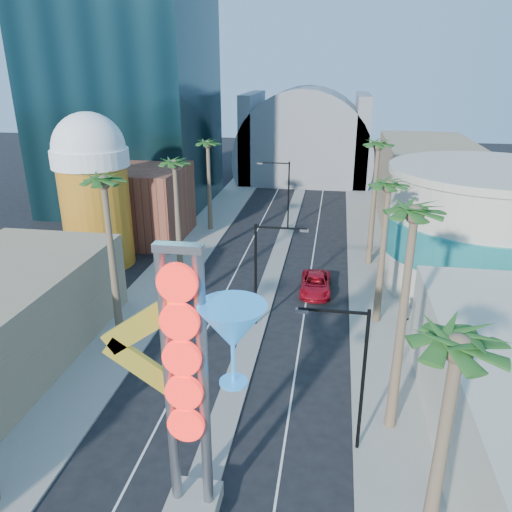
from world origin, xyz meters
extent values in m
cube|color=gray|center=(-9.50, 35.00, 0.07)|extent=(5.00, 100.00, 0.15)
cube|color=gray|center=(9.50, 35.00, 0.07)|extent=(5.00, 100.00, 0.15)
cube|color=gray|center=(0.00, 38.00, 0.07)|extent=(1.60, 84.00, 0.15)
cube|color=black|center=(-22.00, 52.00, 25.00)|extent=(20.00, 20.00, 50.00)
cube|color=brown|center=(-16.00, 38.00, 4.00)|extent=(10.00, 10.00, 8.00)
cube|color=#967D61|center=(16.00, 48.00, 5.00)|extent=(10.00, 20.00, 10.00)
cylinder|color=#AE5B17|center=(-17.00, 30.00, 5.00)|extent=(6.40, 6.40, 10.00)
cylinder|color=white|center=(-17.00, 30.00, 10.40)|extent=(7.00, 7.00, 1.60)
sphere|color=white|center=(-17.00, 30.00, 11.20)|extent=(6.60, 6.60, 6.60)
cylinder|color=#BDB69F|center=(18.00, 30.00, 5.00)|extent=(16.00, 16.00, 10.00)
cylinder|color=teal|center=(18.00, 30.00, 5.00)|extent=(16.60, 16.60, 3.00)
cylinder|color=#BDB69F|center=(18.00, 30.00, 10.30)|extent=(16.60, 16.60, 0.60)
cylinder|color=slate|center=(0.00, 72.00, 4.00)|extent=(22.00, 16.00, 22.00)
cube|color=slate|center=(-9.00, 72.00, 7.00)|extent=(2.00, 16.00, 14.00)
cube|color=slate|center=(9.00, 72.00, 7.00)|extent=(2.00, 16.00, 14.00)
cube|color=gray|center=(0.00, 3.00, 0.40)|extent=(2.20, 2.20, 0.80)
cylinder|color=slate|center=(-0.70, 3.00, 6.50)|extent=(0.44, 0.44, 12.00)
cylinder|color=slate|center=(0.70, 3.00, 6.50)|extent=(0.44, 0.44, 12.00)
cube|color=slate|center=(0.00, 3.00, 12.40)|extent=(1.80, 0.50, 0.30)
cylinder|color=red|center=(0.00, 2.65, 11.20)|extent=(1.50, 0.25, 1.50)
cylinder|color=red|center=(0.00, 2.65, 9.65)|extent=(1.50, 0.25, 1.50)
cylinder|color=red|center=(0.00, 2.65, 8.10)|extent=(1.50, 0.25, 1.50)
cylinder|color=red|center=(0.00, 2.65, 6.55)|extent=(1.50, 0.25, 1.50)
cylinder|color=red|center=(0.00, 2.65, 5.00)|extent=(1.50, 0.25, 1.50)
cube|color=yellow|center=(-1.60, 3.00, 9.20)|extent=(3.47, 0.25, 2.80)
cube|color=yellow|center=(-1.60, 3.00, 7.20)|extent=(3.47, 0.25, 2.80)
cone|color=#247FD1|center=(1.90, 3.00, 9.40)|extent=(2.60, 2.60, 1.80)
cylinder|color=#247FD1|center=(1.90, 3.00, 7.80)|extent=(0.16, 0.16, 1.60)
cylinder|color=#247FD1|center=(1.90, 3.00, 7.00)|extent=(1.10, 1.10, 0.12)
cylinder|color=black|center=(0.00, 20.00, 4.00)|extent=(0.18, 0.18, 8.00)
cube|color=black|center=(1.80, 20.00, 7.80)|extent=(3.60, 0.12, 0.12)
cube|color=slate|center=(3.40, 20.00, 7.70)|extent=(0.60, 0.25, 0.18)
cylinder|color=black|center=(0.00, 44.00, 4.00)|extent=(0.18, 0.18, 8.00)
cube|color=black|center=(-1.80, 44.00, 7.80)|extent=(3.60, 0.12, 0.12)
cube|color=slate|center=(-3.40, 44.00, 7.70)|extent=(0.60, 0.25, 0.18)
cylinder|color=black|center=(7.20, 8.00, 4.00)|extent=(0.18, 0.18, 8.00)
cube|color=black|center=(5.58, 8.00, 7.80)|extent=(3.24, 0.12, 0.12)
cube|color=slate|center=(4.14, 8.00, 7.70)|extent=(0.60, 0.25, 0.18)
cylinder|color=brown|center=(-9.00, 16.00, 5.75)|extent=(0.40, 0.40, 11.50)
sphere|color=#244918|center=(-9.00, 16.00, 11.50)|extent=(2.40, 2.40, 2.40)
cylinder|color=brown|center=(-9.00, 30.00, 5.00)|extent=(0.40, 0.40, 10.00)
sphere|color=#244918|center=(-9.00, 30.00, 10.00)|extent=(2.40, 2.40, 2.40)
cylinder|color=brown|center=(-9.00, 42.00, 5.00)|extent=(0.40, 0.40, 10.00)
sphere|color=#244918|center=(-9.00, 42.00, 10.00)|extent=(2.40, 2.40, 2.40)
cylinder|color=brown|center=(9.00, 0.00, 5.50)|extent=(0.40, 0.40, 11.00)
sphere|color=#244918|center=(9.00, 0.00, 11.00)|extent=(2.40, 2.40, 2.40)
cylinder|color=brown|center=(9.00, 10.00, 6.00)|extent=(0.40, 0.40, 12.00)
sphere|color=#244918|center=(9.00, 10.00, 12.00)|extent=(2.40, 2.40, 2.40)
cylinder|color=brown|center=(9.00, 22.00, 5.25)|extent=(0.40, 0.40, 10.50)
sphere|color=#244918|center=(9.00, 22.00, 10.50)|extent=(2.40, 2.40, 2.40)
cylinder|color=brown|center=(9.00, 34.00, 5.75)|extent=(0.40, 0.40, 11.50)
sphere|color=#244918|center=(9.00, 34.00, 11.50)|extent=(2.40, 2.40, 2.40)
imported|color=#B20D1D|center=(4.15, 26.60, 0.76)|extent=(2.64, 5.54, 1.53)
imported|color=gray|center=(11.07, 22.54, 1.03)|extent=(0.99, 0.85, 1.76)
camera|label=1|loc=(5.34, -12.81, 18.45)|focal=35.00mm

